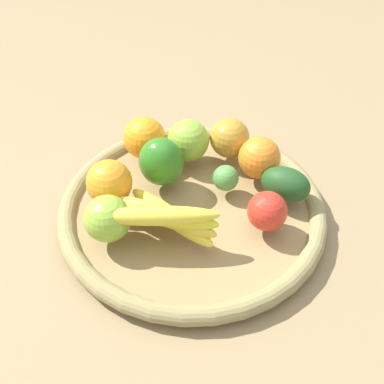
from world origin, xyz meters
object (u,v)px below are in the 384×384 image
Objects in this scene: avocado at (286,184)px; bell_pepper at (161,162)px; apple_2 at (229,138)px; apple_0 at (267,211)px; lime_0 at (226,178)px; banana_bunch at (164,216)px; orange_1 at (145,138)px; apple_1 at (188,140)px; apple_3 at (108,219)px; orange_0 at (109,182)px; orange_2 at (259,158)px.

bell_pepper is at bearing -97.12° from avocado.
apple_0 is at bearing 18.06° from apple_2.
apple_0 reaches higher than avocado.
lime_0 is at bearing -99.16° from avocado.
bell_pepper reaches higher than apple_0.
bell_pepper is at bearing -172.03° from banana_bunch.
lime_0 is 0.58× the size of orange_1.
apple_2 is (-0.01, 0.16, -0.00)m from orange_1.
apple_1 reaches higher than apple_2.
lime_0 is at bearing -3.39° from apple_2.
orange_1 is at bearing 172.00° from apple_3.
banana_bunch is at bearing 54.94° from orange_0.
apple_2 is 0.29m from apple_3.
apple_2 is (-0.10, 0.01, 0.01)m from lime_0.
bell_pepper reaches higher than orange_0.
bell_pepper is at bearing -30.22° from apple_1.
apple_0 is (0.10, 0.18, -0.01)m from bell_pepper.
orange_0 is at bearing -18.53° from orange_1.
lime_0 is 0.58× the size of apple_1.
banana_bunch is 0.16m from apple_0.
apple_0 is at bearing 39.02° from apple_1.
avocado is (0.10, 0.25, -0.01)m from orange_1.
banana_bunch is at bearing -40.91° from lime_0.
orange_1 is at bearing -111.65° from avocado.
bell_pepper is (-0.05, 0.08, 0.01)m from orange_0.
orange_2 is (-0.15, 0.16, 0.00)m from banana_bunch.
orange_1 is at bearing -118.97° from lime_0.
orange_1 reaches higher than avocado.
apple_0 is at bearing -26.96° from avocado.
orange_2 is 0.29m from apple_3.
avocado reaches higher than lime_0.
orange_2 is at bearing 124.27° from apple_3.
orange_1 is at bearing -128.00° from apple_0.
apple_0 is at bearing -24.53° from bell_pepper.
orange_2 reaches higher than banana_bunch.
banana_bunch is (0.11, -0.10, 0.01)m from lime_0.
orange_2 is at bearing 72.45° from apple_1.
orange_0 is 0.42× the size of banana_bunch.
orange_2 is (-0.04, 0.06, 0.01)m from lime_0.
orange_1 reaches higher than apple_2.
bell_pepper reaches higher than apple_3.
orange_0 reaches higher than apple_0.
orange_1 is at bearing -85.12° from apple_2.
apple_3 reaches higher than avocado.
banana_bunch is at bearing -78.18° from bell_pepper.
apple_0 is at bearing 3.14° from orange_2.
apple_1 is at bearing -78.60° from apple_2.
bell_pepper is 0.15m from apple_2.
apple_1 is 0.87× the size of bell_pepper.
orange_2 is (-0.08, 0.25, -0.00)m from orange_0.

